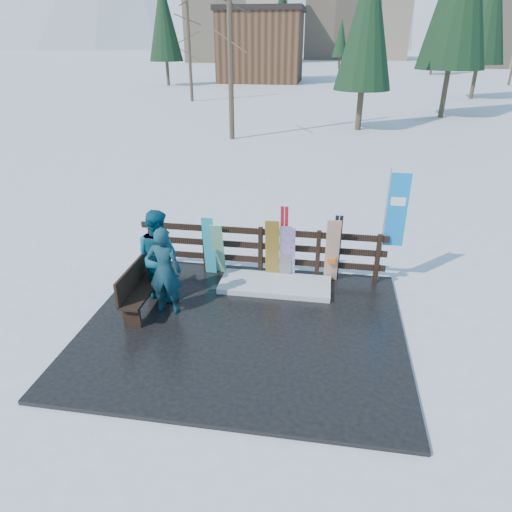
% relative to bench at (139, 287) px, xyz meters
% --- Properties ---
extents(ground, '(700.00, 700.00, 0.00)m').
position_rel_bench_xyz_m(ground, '(2.14, -0.26, -0.60)').
color(ground, white).
rests_on(ground, ground).
extents(deck, '(6.00, 5.00, 0.08)m').
position_rel_bench_xyz_m(deck, '(2.14, -0.26, -0.56)').
color(deck, black).
rests_on(deck, ground).
extents(fence, '(5.60, 0.10, 1.15)m').
position_rel_bench_xyz_m(fence, '(2.14, 1.94, 0.14)').
color(fence, black).
rests_on(fence, deck).
extents(snow_patch, '(2.41, 1.00, 0.12)m').
position_rel_bench_xyz_m(snow_patch, '(2.56, 1.34, -0.46)').
color(snow_patch, white).
rests_on(snow_patch, deck).
extents(bench, '(0.41, 1.50, 0.97)m').
position_rel_bench_xyz_m(bench, '(0.00, 0.00, 0.00)').
color(bench, black).
rests_on(bench, deck).
extents(snowboard_0, '(0.26, 0.22, 1.43)m').
position_rel_bench_xyz_m(snowboard_0, '(0.99, 1.72, 0.20)').
color(snowboard_0, '#2CB7CA').
rests_on(snowboard_0, deck).
extents(snowboard_1, '(0.27, 0.36, 1.29)m').
position_rel_bench_xyz_m(snowboard_1, '(1.20, 1.72, 0.13)').
color(snowboard_1, silver).
rests_on(snowboard_1, deck).
extents(snowboard_2, '(0.30, 0.22, 1.44)m').
position_rel_bench_xyz_m(snowboard_2, '(2.43, 1.72, 0.21)').
color(snowboard_2, yellow).
rests_on(snowboard_2, deck).
extents(snowboard_3, '(0.28, 0.28, 1.32)m').
position_rel_bench_xyz_m(snowboard_3, '(2.80, 1.72, 0.15)').
color(snowboard_3, white).
rests_on(snowboard_3, deck).
extents(snowboard_4, '(0.27, 0.19, 1.34)m').
position_rel_bench_xyz_m(snowboard_4, '(2.73, 1.72, 0.15)').
color(snowboard_4, black).
rests_on(snowboard_4, deck).
extents(snowboard_5, '(0.30, 0.41, 1.57)m').
position_rel_bench_xyz_m(snowboard_5, '(3.74, 1.72, 0.27)').
color(snowboard_5, silver).
rests_on(snowboard_5, deck).
extents(ski_pair_a, '(0.16, 0.18, 1.76)m').
position_rel_bench_xyz_m(ski_pair_a, '(2.68, 1.79, 0.36)').
color(ski_pair_a, red).
rests_on(ski_pair_a, deck).
extents(ski_pair_b, '(0.17, 0.30, 1.64)m').
position_rel_bench_xyz_m(ski_pair_b, '(3.84, 1.79, 0.31)').
color(ski_pair_b, black).
rests_on(ski_pair_b, deck).
extents(rental_flag, '(0.45, 0.04, 2.60)m').
position_rel_bench_xyz_m(rental_flag, '(4.96, 1.99, 1.09)').
color(rental_flag, silver).
rests_on(rental_flag, deck).
extents(person_front, '(0.67, 0.45, 1.81)m').
position_rel_bench_xyz_m(person_front, '(0.55, 0.05, 0.39)').
color(person_front, '#195455').
rests_on(person_front, deck).
extents(person_back, '(1.14, 1.03, 1.92)m').
position_rel_bench_xyz_m(person_back, '(0.21, 0.61, 0.45)').
color(person_back, '#0D546D').
rests_on(person_back, deck).
extents(resort_buildings, '(73.00, 87.60, 22.60)m').
position_rel_bench_xyz_m(resort_buildings, '(3.17, 115.14, 9.21)').
color(resort_buildings, tan).
rests_on(resort_buildings, ground).
extents(trees, '(42.06, 68.57, 12.61)m').
position_rel_bench_xyz_m(trees, '(6.58, 47.90, 5.07)').
color(trees, '#382B1E').
rests_on(trees, ground).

